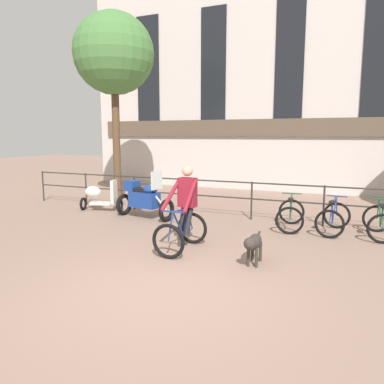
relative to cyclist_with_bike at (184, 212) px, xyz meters
name	(u,v)px	position (x,y,z in m)	size (l,w,h in m)	color
ground_plane	(164,291)	(0.59, -2.02, -0.76)	(60.00, 60.00, 0.00)	#8E7060
canal_railing	(252,194)	(0.59, 3.18, -0.05)	(15.05, 0.05, 1.05)	#2D2B28
building_facade	(290,78)	(0.59, 8.97, 3.77)	(18.00, 0.72, 9.11)	beige
cyclist_with_bike	(184,212)	(0.00, 0.00, 0.00)	(0.70, 1.18, 1.70)	black
dog	(254,243)	(1.55, -0.41, -0.36)	(0.24, 0.99, 0.59)	#332D28
parked_motorcycle	(144,198)	(-2.21, 2.16, -0.20)	(1.76, 0.91, 1.35)	black
parked_bicycle_near_lamp	(291,215)	(1.75, 2.52, -0.41)	(0.77, 1.17, 0.86)	black
parked_bicycle_mid_left	(333,218)	(2.74, 2.52, -0.41)	(0.77, 1.17, 0.86)	black
parked_bicycle_mid_right	(380,222)	(3.73, 2.52, -0.41)	(0.73, 1.15, 0.86)	black
parked_scooter	(100,196)	(-3.97, 2.51, -0.30)	(1.34, 0.66, 0.96)	black
tree_canalside_left	(114,55)	(-4.53, 4.28, 4.21)	(2.72, 2.72, 6.38)	brown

